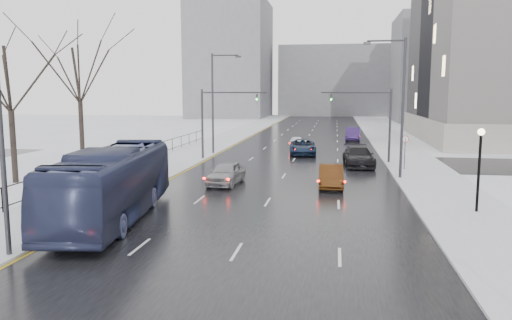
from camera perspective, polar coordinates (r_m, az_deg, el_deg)
The scene contains 25 objects.
road at distance 57.01m, azimuth 5.27°, elevation 1.49°, with size 16.00×150.00×0.04m, color black.
cross_road at distance 45.14m, azimuth 4.25°, elevation -0.17°, with size 130.00×10.00×0.04m, color black.
sidewalk_left at distance 58.64m, azimuth -5.02°, elevation 1.73°, with size 5.00×150.00×0.16m, color silver.
sidewalk_right at distance 57.28m, azimuth 15.81°, elevation 1.32°, with size 5.00×150.00×0.16m, color silver.
park_strip at distance 61.64m, azimuth -13.62°, elevation 1.81°, with size 14.00×150.00×0.12m, color white.
tree_park_d at distance 37.90m, azimuth -25.74°, elevation -2.49°, with size 8.75×8.75×12.50m, color black, non-canonical shape.
tree_park_e at distance 46.53m, azimuth -19.15°, elevation -0.37°, with size 9.45×9.45×13.50m, color black, non-canonical shape.
iron_fence at distance 31.84m, azimuth -22.82°, elevation -2.50°, with size 0.06×70.00×1.30m.
streetlight_r_mid at distance 36.82m, azimuth 16.10°, elevation 6.49°, with size 2.95×0.25×10.00m.
streetlight_l_near at distance 20.40m, azimuth -26.76°, elevation 5.14°, with size 2.95×0.25×10.00m.
streetlight_l_far at distance 49.99m, azimuth -4.73°, elevation 7.04°, with size 2.95×0.25×10.00m.
lamppost_r_mid at distance 27.72m, azimuth 24.19°, elevation 0.23°, with size 0.36×0.36×4.28m.
mast_signal_right at distance 44.74m, azimuth 13.72°, elevation 4.82°, with size 6.10×0.33×6.50m.
mast_signal_left at distance 45.95m, azimuth -4.88°, elevation 5.09°, with size 6.10×0.33×6.50m.
no_uturn_sign at distance 41.10m, azimuth 16.69°, elevation 1.94°, with size 0.60×0.06×2.70m.
bldg_far_right at distance 114.25m, azimuth 21.66°, elevation 9.65°, with size 24.00×20.00×22.00m, color slate.
bldg_far_left at distance 124.48m, azimuth -2.92°, elevation 11.37°, with size 18.00×22.00×28.00m, color slate.
bldg_far_center at distance 136.57m, azimuth 9.31°, elevation 8.86°, with size 30.00×18.00×18.00m, color slate.
bus at distance 25.48m, azimuth -16.02°, elevation -2.59°, with size 2.97×12.67×3.53m, color navy.
sedan_center_near at distance 33.77m, azimuth -3.42°, elevation -1.50°, with size 1.83×4.54×1.55m, color gray.
sedan_right_near at distance 33.13m, azimuth 8.55°, elevation -1.82°, with size 1.56×4.48×1.48m, color #46230C.
sedan_right_cross at distance 49.91m, azimuth 5.35°, elevation 1.49°, with size 2.53×5.49×1.52m, color #13213B.
sedan_right_far at distance 42.78m, azimuth 11.63°, elevation 0.41°, with size 2.34×5.75×1.67m, color black.
sedan_center_far at distance 55.47m, azimuth 4.66°, elevation 2.03°, with size 1.57×3.90×1.33m, color white.
sedan_right_distant at distance 65.29m, azimuth 11.02°, elevation 2.94°, with size 1.78×5.10×1.68m, color #311E5A.
Camera 1 is at (3.74, 3.46, 6.28)m, focal length 35.00 mm.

